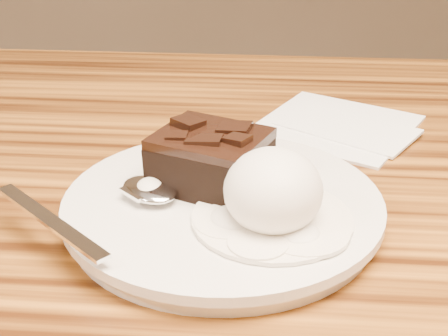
# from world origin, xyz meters

# --- Properties ---
(plate) EXTENTS (0.24, 0.24, 0.02)m
(plate) POSITION_xyz_m (-0.05, -0.03, 0.76)
(plate) COLOR silver
(plate) RESTS_ON dining_table
(brownie) EXTENTS (0.10, 0.09, 0.04)m
(brownie) POSITION_xyz_m (-0.06, -0.01, 0.79)
(brownie) COLOR black
(brownie) RESTS_ON plate
(ice_cream_scoop) EXTENTS (0.07, 0.07, 0.06)m
(ice_cream_scoop) POSITION_xyz_m (-0.01, -0.06, 0.79)
(ice_cream_scoop) COLOR white
(ice_cream_scoop) RESTS_ON plate
(melt_puddle) EXTENTS (0.11, 0.11, 0.00)m
(melt_puddle) POSITION_xyz_m (-0.01, -0.06, 0.77)
(melt_puddle) COLOR white
(melt_puddle) RESTS_ON plate
(spoon) EXTENTS (0.17, 0.15, 0.01)m
(spoon) POSITION_xyz_m (-0.10, -0.03, 0.78)
(spoon) COLOR silver
(spoon) RESTS_ON plate
(napkin) EXTENTS (0.19, 0.19, 0.01)m
(napkin) POSITION_xyz_m (0.05, 0.16, 0.75)
(napkin) COLOR white
(napkin) RESTS_ON dining_table
(crumb_a) EXTENTS (0.01, 0.01, 0.00)m
(crumb_a) POSITION_xyz_m (0.00, -0.01, 0.77)
(crumb_a) COLOR black
(crumb_a) RESTS_ON plate
(crumb_b) EXTENTS (0.01, 0.01, 0.00)m
(crumb_b) POSITION_xyz_m (-0.01, -0.08, 0.77)
(crumb_b) COLOR black
(crumb_b) RESTS_ON plate
(crumb_c) EXTENTS (0.01, 0.01, 0.00)m
(crumb_c) POSITION_xyz_m (-0.09, -0.01, 0.77)
(crumb_c) COLOR black
(crumb_c) RESTS_ON plate
(crumb_d) EXTENTS (0.01, 0.01, 0.00)m
(crumb_d) POSITION_xyz_m (-0.01, -0.05, 0.77)
(crumb_d) COLOR black
(crumb_d) RESTS_ON plate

